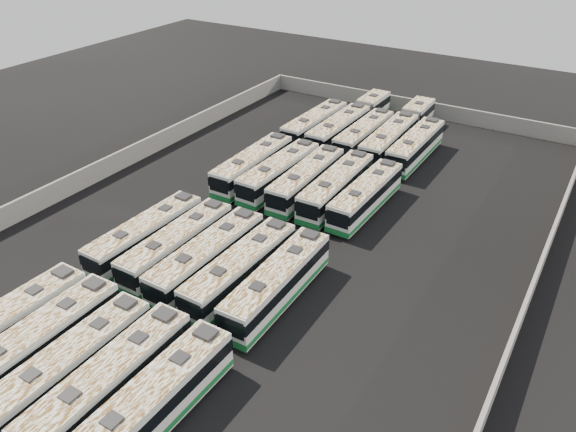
{
  "coord_description": "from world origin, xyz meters",
  "views": [
    {
      "loc": [
        24.08,
        -37.46,
        28.11
      ],
      "look_at": [
        0.85,
        0.66,
        1.6
      ],
      "focal_mm": 35.0,
      "sensor_mm": 36.0,
      "label": 1
    }
  ],
  "objects_px": {
    "bus_front_far_right": "(151,405)",
    "bus_back_left": "(350,122)",
    "bus_back_far_left": "(315,125)",
    "bus_midback_far_left": "(253,165)",
    "bus_midfront_far_left": "(146,235)",
    "bus_midfront_center": "(207,257)",
    "bus_front_left": "(38,344)",
    "bus_midback_right": "(336,187)",
    "bus_midfront_far_right": "(277,283)",
    "bus_midback_center": "(306,180)",
    "bus_midback_far_right": "(366,196)",
    "bus_front_center": "(71,365)",
    "bus_back_center": "(364,135)",
    "bus_midfront_right": "(241,270)",
    "bus_midback_left": "(279,173)",
    "bus_front_far_left": "(5,327)",
    "bus_back_right": "(399,131)",
    "bus_front_right": "(110,382)",
    "bus_midfront_left": "(177,245)",
    "bus_back_far_right": "(415,146)"
  },
  "relations": [
    {
      "from": "bus_front_left",
      "to": "bus_midback_center",
      "type": "distance_m",
      "value": 30.28
    },
    {
      "from": "bus_midfront_center",
      "to": "bus_back_left",
      "type": "distance_m",
      "value": 33.73
    },
    {
      "from": "bus_midfront_far_right",
      "to": "bus_back_right",
      "type": "relative_size",
      "value": 0.63
    },
    {
      "from": "bus_midback_right",
      "to": "bus_back_left",
      "type": "height_order",
      "value": "bus_midback_right"
    },
    {
      "from": "bus_midback_far_left",
      "to": "bus_back_far_right",
      "type": "xyz_separation_m",
      "value": [
        13.26,
        14.08,
        -0.01
      ]
    },
    {
      "from": "bus_front_center",
      "to": "bus_midback_right",
      "type": "relative_size",
      "value": 0.96
    },
    {
      "from": "bus_midfront_center",
      "to": "bus_midback_right",
      "type": "distance_m",
      "value": 16.86
    },
    {
      "from": "bus_midfront_far_right",
      "to": "bus_midback_right",
      "type": "height_order",
      "value": "bus_midback_right"
    },
    {
      "from": "bus_midback_left",
      "to": "bus_midback_center",
      "type": "xyz_separation_m",
      "value": [
        3.31,
        0.0,
        0.0
      ]
    },
    {
      "from": "bus_midfront_far_right",
      "to": "bus_midback_far_right",
      "type": "bearing_deg",
      "value": 89.43
    },
    {
      "from": "bus_midback_left",
      "to": "bus_back_left",
      "type": "relative_size",
      "value": 0.64
    },
    {
      "from": "bus_front_far_right",
      "to": "bus_midfront_center",
      "type": "distance_m",
      "value": 15.17
    },
    {
      "from": "bus_midfront_far_left",
      "to": "bus_back_right",
      "type": "height_order",
      "value": "bus_back_right"
    },
    {
      "from": "bus_midfront_right",
      "to": "bus_midback_far_left",
      "type": "bearing_deg",
      "value": 122.65
    },
    {
      "from": "bus_back_far_right",
      "to": "bus_front_right",
      "type": "bearing_deg",
      "value": -94.1
    },
    {
      "from": "bus_front_left",
      "to": "bus_back_far_left",
      "type": "relative_size",
      "value": 1.0
    },
    {
      "from": "bus_front_center",
      "to": "bus_midback_right",
      "type": "distance_m",
      "value": 30.55
    },
    {
      "from": "bus_midfront_left",
      "to": "bus_midback_far_left",
      "type": "relative_size",
      "value": 0.98
    },
    {
      "from": "bus_front_far_right",
      "to": "bus_back_far_left",
      "type": "bearing_deg",
      "value": 107.49
    },
    {
      "from": "bus_front_center",
      "to": "bus_back_far_left",
      "type": "xyz_separation_m",
      "value": [
        -6.71,
        44.07,
        0.05
      ]
    },
    {
      "from": "bus_back_far_left",
      "to": "bus_midback_far_left",
      "type": "bearing_deg",
      "value": -88.62
    },
    {
      "from": "bus_midfront_far_right",
      "to": "bus_front_far_left",
      "type": "bearing_deg",
      "value": -134.66
    },
    {
      "from": "bus_midback_center",
      "to": "bus_back_center",
      "type": "distance_m",
      "value": 14.04
    },
    {
      "from": "bus_midback_center",
      "to": "bus_midback_far_right",
      "type": "xyz_separation_m",
      "value": [
        6.63,
        0.16,
        -0.05
      ]
    },
    {
      "from": "bus_midfront_center",
      "to": "bus_back_far_left",
      "type": "bearing_deg",
      "value": 103.19
    },
    {
      "from": "bus_back_center",
      "to": "bus_midback_center",
      "type": "bearing_deg",
      "value": -89.95
    },
    {
      "from": "bus_midfront_right",
      "to": "bus_front_far_left",
      "type": "bearing_deg",
      "value": -124.35
    },
    {
      "from": "bus_front_center",
      "to": "bus_front_far_right",
      "type": "distance_m",
      "value": 6.66
    },
    {
      "from": "bus_front_far_right",
      "to": "bus_back_left",
      "type": "bearing_deg",
      "value": 102.46
    },
    {
      "from": "bus_midfront_left",
      "to": "bus_midback_left",
      "type": "height_order",
      "value": "bus_midback_left"
    },
    {
      "from": "bus_front_far_left",
      "to": "bus_back_far_right",
      "type": "bearing_deg",
      "value": 74.65
    },
    {
      "from": "bus_front_far_left",
      "to": "bus_midback_far_left",
      "type": "relative_size",
      "value": 0.99
    },
    {
      "from": "bus_front_far_left",
      "to": "bus_midback_left",
      "type": "height_order",
      "value": "bus_midback_left"
    },
    {
      "from": "bus_midfront_left",
      "to": "bus_back_left",
      "type": "relative_size",
      "value": 0.63
    },
    {
      "from": "bus_midfront_left",
      "to": "bus_midback_far_right",
      "type": "xyz_separation_m",
      "value": [
        9.97,
        16.35,
        -0.02
      ]
    },
    {
      "from": "bus_front_right",
      "to": "bus_midfront_left",
      "type": "relative_size",
      "value": 1.02
    },
    {
      "from": "bus_midfront_far_left",
      "to": "bus_midback_right",
      "type": "bearing_deg",
      "value": 60.09
    },
    {
      "from": "bus_front_left",
      "to": "bus_midback_right",
      "type": "bearing_deg",
      "value": 76.95
    },
    {
      "from": "bus_front_center",
      "to": "bus_back_far_left",
      "type": "distance_m",
      "value": 44.58
    },
    {
      "from": "bus_midback_center",
      "to": "bus_back_far_left",
      "type": "height_order",
      "value": "bus_back_far_left"
    },
    {
      "from": "bus_midback_right",
      "to": "bus_front_right",
      "type": "bearing_deg",
      "value": -91.4
    },
    {
      "from": "bus_midfront_left",
      "to": "bus_midback_far_left",
      "type": "xyz_separation_m",
      "value": [
        -3.34,
        16.16,
        0.04
      ]
    },
    {
      "from": "bus_midfront_far_left",
      "to": "bus_midfront_center",
      "type": "height_order",
      "value": "bus_midfront_center"
    },
    {
      "from": "bus_front_right",
      "to": "bus_midfront_center",
      "type": "height_order",
      "value": "bus_midfront_center"
    },
    {
      "from": "bus_front_left",
      "to": "bus_back_center",
      "type": "relative_size",
      "value": 1.02
    },
    {
      "from": "bus_midfront_left",
      "to": "bus_back_left",
      "type": "height_order",
      "value": "bus_back_left"
    },
    {
      "from": "bus_midfront_right",
      "to": "bus_back_left",
      "type": "xyz_separation_m",
      "value": [
        -6.6,
        33.49,
        0.02
      ]
    },
    {
      "from": "bus_midback_left",
      "to": "bus_midback_far_left",
      "type": "bearing_deg",
      "value": -178.49
    },
    {
      "from": "bus_midfront_right",
      "to": "bus_midback_left",
      "type": "relative_size",
      "value": 1.0
    },
    {
      "from": "bus_back_right",
      "to": "bus_midback_far_right",
      "type": "bearing_deg",
      "value": -80.02
    }
  ]
}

